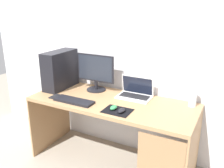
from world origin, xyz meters
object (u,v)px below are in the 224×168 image
Objects in this scene: pc_tower at (60,70)px; mouse_right at (122,111)px; monitor at (96,72)px; mouse_left at (114,108)px; cell_phone at (55,96)px; laptop at (135,93)px; keyboard at (74,101)px; speaker at (193,97)px.

mouse_right is at bearing -17.75° from pc_tower.
monitor is 4.71× the size of mouse_left.
mouse_left is 0.70m from cell_phone.
mouse_right is 0.80m from cell_phone.
pc_tower is 0.43m from monitor.
pc_tower is 1.29× the size of laptop.
laptop is at bearing 95.85° from mouse_right.
monitor is at bearing 14.40° from pc_tower.
pc_tower reaches higher than mouse_left.
keyboard is 3.23× the size of cell_phone.
pc_tower reaches higher than speaker.
keyboard is (-1.07, -0.45, -0.08)m from speaker.
mouse_right reaches higher than keyboard.
monitor reaches higher than keyboard.
pc_tower is at bearing -171.91° from laptop.
pc_tower reaches higher than keyboard.
monitor is 0.51m from cell_phone.
laptop reaches higher than mouse_right.
laptop is 0.85m from cell_phone.
speaker is 1.17m from keyboard.
cell_phone is (-0.70, -0.00, -0.02)m from mouse_left.
speaker is at bearing 22.56° from keyboard.
pc_tower is 1.01× the size of monitor.
laptop reaches higher than speaker.
monitor reaches higher than laptop.
cell_phone is at bearing -152.05° from laptop.
keyboard is at bearing -139.55° from laptop.
mouse_left is at bearing 2.61° from keyboard.
mouse_left is at bearing 0.06° from cell_phone.
speaker is at bearing 33.86° from mouse_left.
speaker is (1.06, 0.05, -0.12)m from monitor.
mouse_right is at bearing -14.74° from mouse_left.
keyboard is at bearing -4.23° from cell_phone.
keyboard is 4.38× the size of mouse_left.
pc_tower is at bearing 161.92° from mouse_left.
monitor is at bearing 142.06° from mouse_right.
mouse_right is at bearing -140.12° from speaker.
pc_tower reaches higher than monitor.
keyboard is 0.53m from mouse_right.
speaker reaches higher than keyboard.
laptop is 0.40m from mouse_left.
laptop is 2.72× the size of cell_phone.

